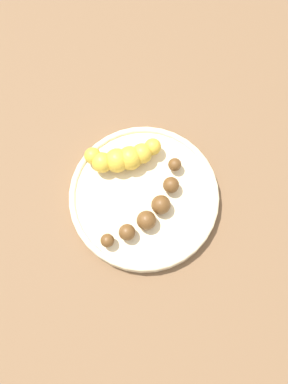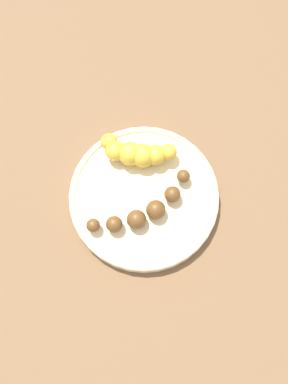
{
  "view_description": "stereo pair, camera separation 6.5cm",
  "coord_description": "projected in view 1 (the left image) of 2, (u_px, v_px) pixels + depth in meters",
  "views": [
    {
      "loc": [
        0.11,
        -0.15,
        0.66
      ],
      "look_at": [
        0.0,
        0.0,
        0.04
      ],
      "focal_mm": 41.05,
      "sensor_mm": 36.0,
      "label": 1
    },
    {
      "loc": [
        0.16,
        -0.1,
        0.66
      ],
      "look_at": [
        0.0,
        0.0,
        0.04
      ],
      "focal_mm": 41.05,
      "sensor_mm": 36.0,
      "label": 2
    }
  ],
  "objects": [
    {
      "name": "fruit_bowl",
      "position": [
        144.0,
        197.0,
        0.67
      ],
      "size": [
        0.23,
        0.23,
        0.02
      ],
      "color": "beige",
      "rests_on": "ground_plane"
    },
    {
      "name": "ground_plane",
      "position": [
        144.0,
        199.0,
        0.69
      ],
      "size": [
        2.4,
        2.4,
        0.0
      ],
      "primitive_type": "plane",
      "color": "brown"
    },
    {
      "name": "banana_spotted",
      "position": [
        123.0,
        157.0,
        0.66
      ],
      "size": [
        0.09,
        0.1,
        0.04
      ],
      "rotation": [
        0.0,
        0.0,
        5.54
      ],
      "color": "gold",
      "rests_on": "fruit_bowl"
    },
    {
      "name": "banana_overripe",
      "position": [
        150.0,
        209.0,
        0.65
      ],
      "size": [
        0.06,
        0.17,
        0.03
      ],
      "rotation": [
        0.0,
        0.0,
        6.18
      ],
      "color": "#593819",
      "rests_on": "fruit_bowl"
    }
  ]
}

